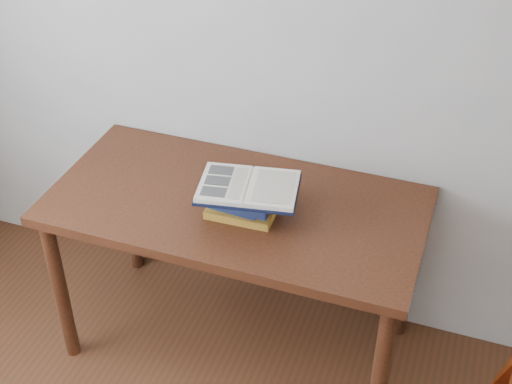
% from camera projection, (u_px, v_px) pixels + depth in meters
% --- Properties ---
extents(desk, '(1.45, 0.72, 0.77)m').
position_uv_depth(desk, '(236.00, 222.00, 2.78)').
color(desk, '#4F2613').
rests_on(desk, ground).
extents(book_stack, '(0.26, 0.20, 0.13)m').
position_uv_depth(book_stack, '(242.00, 199.00, 2.64)').
color(book_stack, '#B68329').
rests_on(book_stack, desk).
extents(open_book, '(0.40, 0.31, 0.03)m').
position_uv_depth(open_book, '(249.00, 187.00, 2.57)').
color(open_book, black).
rests_on(open_book, book_stack).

